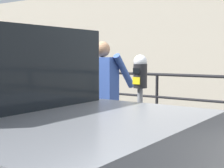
% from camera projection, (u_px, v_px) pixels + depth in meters
% --- Properties ---
extents(sidewalk_curb, '(36.00, 3.14, 0.12)m').
position_uv_depth(sidewalk_curb, '(177.00, 151.00, 5.23)').
color(sidewalk_curb, gray).
rests_on(sidewalk_curb, ground).
extents(parking_meter, '(0.18, 0.19, 1.43)m').
position_uv_depth(parking_meter, '(140.00, 85.00, 4.29)').
color(parking_meter, slate).
rests_on(parking_meter, sidewalk_curb).
extents(pedestrian_at_meter, '(0.60, 0.49, 1.61)m').
position_uv_depth(pedestrian_at_meter, '(103.00, 92.00, 4.67)').
color(pedestrian_at_meter, slate).
rests_on(pedestrian_at_meter, sidewalk_curb).
extents(background_railing, '(24.06, 0.06, 1.06)m').
position_uv_depth(background_railing, '(209.00, 91.00, 6.30)').
color(background_railing, black).
rests_on(background_railing, sidewalk_curb).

